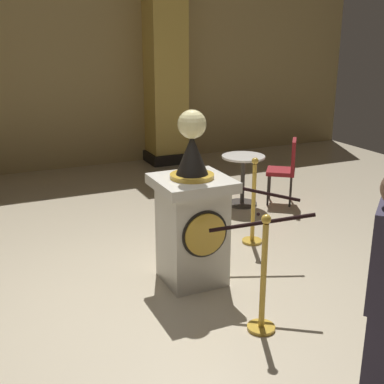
# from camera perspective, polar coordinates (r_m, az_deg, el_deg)

# --- Properties ---
(ground_plane) EXTENTS (12.64, 12.64, 0.00)m
(ground_plane) POSITION_cam_1_polar(r_m,az_deg,el_deg) (4.89, -2.66, -11.87)
(ground_plane) COLOR beige
(back_wall) EXTENTS (12.64, 0.16, 3.51)m
(back_wall) POSITION_cam_1_polar(r_m,az_deg,el_deg) (9.49, -15.43, 13.03)
(back_wall) COLOR tan
(back_wall) RESTS_ON ground_plane
(pedestal_clock) EXTENTS (0.71, 0.71, 1.74)m
(pedestal_clock) POSITION_cam_1_polar(r_m,az_deg,el_deg) (4.92, 0.03, -2.85)
(pedestal_clock) COLOR beige
(pedestal_clock) RESTS_ON ground_plane
(stanchion_near) EXTENTS (0.24, 0.24, 1.04)m
(stanchion_near) POSITION_cam_1_polar(r_m,az_deg,el_deg) (4.28, 8.06, -11.08)
(stanchion_near) COLOR gold
(stanchion_near) RESTS_ON ground_plane
(stanchion_far) EXTENTS (0.24, 0.24, 1.05)m
(stanchion_far) POSITION_cam_1_polar(r_m,az_deg,el_deg) (5.98, 6.96, -2.44)
(stanchion_far) COLOR gold
(stanchion_far) RESTS_ON ground_plane
(velvet_rope) EXTENTS (1.29, 1.31, 0.22)m
(velvet_rope) POSITION_cam_1_polar(r_m,az_deg,el_deg) (4.96, 7.61, -1.57)
(velvet_rope) COLOR black
(column_right) EXTENTS (0.81, 0.81, 3.37)m
(column_right) POSITION_cam_1_polar(r_m,az_deg,el_deg) (9.68, -3.08, 13.19)
(column_right) COLOR black
(column_right) RESTS_ON ground_plane
(cafe_table) EXTENTS (0.62, 0.62, 0.74)m
(cafe_table) POSITION_cam_1_polar(r_m,az_deg,el_deg) (7.28, 5.81, 2.10)
(cafe_table) COLOR #332D28
(cafe_table) RESTS_ON ground_plane
(cafe_chair_red) EXTENTS (0.56, 0.56, 0.96)m
(cafe_chair_red) POSITION_cam_1_polar(r_m,az_deg,el_deg) (7.42, 10.68, 2.97)
(cafe_chair_red) COLOR black
(cafe_chair_red) RESTS_ON ground_plane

